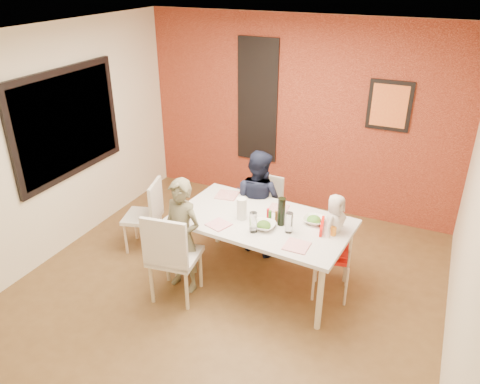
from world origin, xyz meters
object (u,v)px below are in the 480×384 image
at_px(chair_far, 265,206).
at_px(high_chair, 329,252).
at_px(toddler, 334,225).
at_px(child_far, 258,201).
at_px(wine_bottle, 281,212).
at_px(chair_near, 171,254).
at_px(paper_towel_roll, 242,209).
at_px(chair_left, 148,212).
at_px(dining_table, 262,225).
at_px(child_near, 182,236).

distance_m(chair_far, high_chair, 1.28).
bearing_deg(toddler, chair_far, 68.36).
distance_m(child_far, wine_bottle, 0.85).
height_order(chair_near, paper_towel_roll, chair_near).
relative_size(child_far, paper_towel_roll, 5.49).
distance_m(chair_far, paper_towel_roll, 1.00).
height_order(toddler, paper_towel_roll, toddler).
bearing_deg(wine_bottle, child_far, 130.29).
distance_m(chair_left, child_far, 1.36).
distance_m(dining_table, chair_near, 1.03).
distance_m(high_chair, child_near, 1.57).
bearing_deg(wine_bottle, chair_far, 121.22).
distance_m(dining_table, chair_left, 1.54).
bearing_deg(child_far, paper_towel_roll, 109.64).
bearing_deg(child_near, high_chair, 29.77).
relative_size(dining_table, high_chair, 2.26).
xyz_separation_m(chair_near, high_chair, (1.46, 0.80, -0.06)).
bearing_deg(high_chair, child_far, 53.18).
height_order(chair_near, toddler, toddler).
xyz_separation_m(chair_far, toddler, (1.06, -0.75, 0.37)).
xyz_separation_m(child_far, paper_towel_roll, (0.08, -0.66, 0.25)).
relative_size(toddler, wine_bottle, 2.21).
distance_m(dining_table, toddler, 0.78).
xyz_separation_m(child_near, paper_towel_roll, (0.52, 0.40, 0.25)).
bearing_deg(child_far, chair_far, -78.30).
xyz_separation_m(chair_left, wine_bottle, (1.74, -0.05, 0.43)).
bearing_deg(dining_table, paper_towel_roll, -161.65).
relative_size(chair_near, child_near, 0.80).
distance_m(child_near, paper_towel_roll, 0.70).
bearing_deg(high_chair, dining_table, 85.47).
height_order(dining_table, wine_bottle, wine_bottle).
xyz_separation_m(chair_left, child_near, (0.80, -0.50, 0.14)).
relative_size(chair_far, high_chair, 1.00).
distance_m(chair_left, wine_bottle, 1.79).
bearing_deg(chair_near, dining_table, -142.51).
relative_size(chair_left, child_near, 0.70).
bearing_deg(chair_near, child_near, -95.00).
bearing_deg(dining_table, chair_left, 178.79).
bearing_deg(chair_left, wine_bottle, 72.60).
height_order(dining_table, child_far, child_far).
distance_m(dining_table, paper_towel_roll, 0.29).
bearing_deg(wine_bottle, dining_table, 176.21).
relative_size(chair_near, toddler, 1.53).
relative_size(dining_table, paper_towel_roll, 8.19).
distance_m(wine_bottle, paper_towel_roll, 0.44).
xyz_separation_m(child_near, toddler, (1.49, 0.55, 0.20)).
height_order(chair_far, chair_left, chair_left).
bearing_deg(child_near, dining_table, 42.36).
distance_m(chair_far, chair_left, 1.47).
relative_size(child_far, toddler, 1.93).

